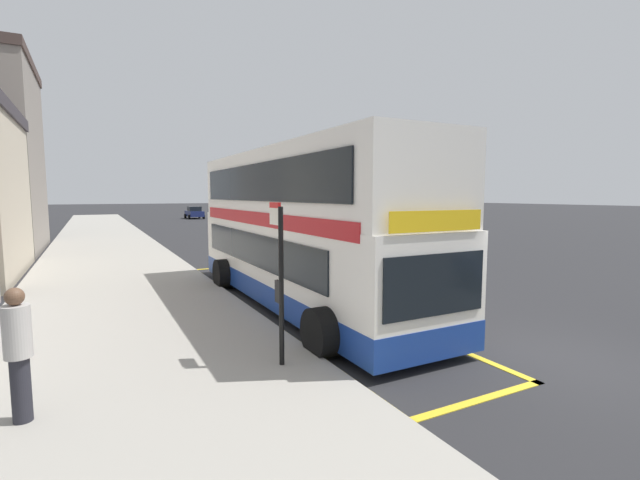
{
  "coord_description": "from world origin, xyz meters",
  "views": [
    {
      "loc": [
        -7.73,
        -4.86,
        3.17
      ],
      "look_at": [
        -1.94,
        6.18,
        1.88
      ],
      "focal_mm": 24.62,
      "sensor_mm": 36.0,
      "label": 1
    }
  ],
  "objects": [
    {
      "name": "ground_plane",
      "position": [
        0.0,
        32.0,
        0.0
      ],
      "size": [
        260.0,
        260.0,
        0.0
      ],
      "primitive_type": "plane",
      "color": "#28282B"
    },
    {
      "name": "pedestrian_waiting_near_sign",
      "position": [
        -8.66,
        1.96,
        1.14
      ],
      "size": [
        0.34,
        0.34,
        1.82
      ],
      "color": "#26262D",
      "rests_on": "pavement_near"
    },
    {
      "name": "double_decker_bus",
      "position": [
        -2.46,
        6.51,
        2.07
      ],
      "size": [
        3.28,
        11.32,
        4.4
      ],
      "color": "white",
      "rests_on": "ground"
    },
    {
      "name": "bus_stop_sign",
      "position": [
        -4.81,
        2.25,
        1.82
      ],
      "size": [
        0.09,
        0.51,
        2.89
      ],
      "color": "black",
      "rests_on": "pavement_near"
    },
    {
      "name": "pavement_near",
      "position": [
        -7.0,
        32.0,
        0.07
      ],
      "size": [
        6.0,
        76.0,
        0.14
      ],
      "primitive_type": "cube",
      "color": "#A39E93",
      "rests_on": "ground"
    },
    {
      "name": "parked_car_navy_behind",
      "position": [
        4.51,
        54.56,
        0.8
      ],
      "size": [
        2.09,
        4.2,
        1.62
      ],
      "rotation": [
        0.0,
        0.0,
        3.18
      ],
      "color": "navy",
      "rests_on": "ground"
    },
    {
      "name": "bus_bay_markings",
      "position": [
        -2.54,
        6.77,
        0.01
      ],
      "size": [
        2.92,
        14.23,
        0.01
      ],
      "color": "yellow",
      "rests_on": "ground"
    }
  ]
}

